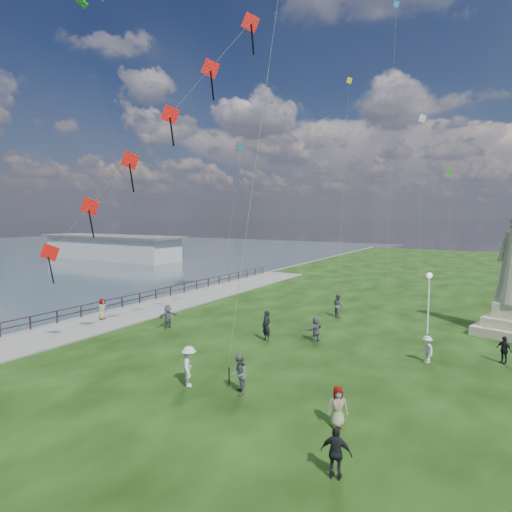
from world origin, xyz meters
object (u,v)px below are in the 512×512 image
Objects in this scene: person_1 at (239,374)px; person_9 at (504,350)px; pier_pavilion at (111,247)px; person_6 at (266,326)px; person_5 at (168,317)px; person_11 at (316,329)px; lamppost at (429,290)px; person_3 at (336,453)px; person_4 at (338,407)px; person_2 at (189,366)px; person_7 at (338,306)px; person_10 at (102,310)px; person_8 at (427,349)px.

person_9 is (9.98, 10.28, -0.14)m from person_1.
person_6 is (50.57, -31.99, -0.87)m from pier_pavilion.
person_5 is at bearing -37.18° from pier_pavilion.
person_11 is (-0.06, 8.88, -0.08)m from person_1.
person_11 is (-5.68, -5.33, -2.15)m from lamppost.
person_4 is at bearing -78.29° from person_3.
person_7 is (1.39, 16.17, -0.03)m from person_2.
person_6 is at bearing -49.24° from person_11.
person_10 is at bearing -66.01° from person_11.
person_11 is at bearing 89.26° from person_4.
person_5 reaches higher than person_8.
person_6 is 3.05m from person_11.
person_4 is at bearing -78.41° from person_9.
person_9 is (4.36, -3.92, -2.20)m from lamppost.
pier_pavilion is 73.12m from person_3.
person_4 is at bearing -51.52° from person_8.
person_9 is (12.40, 10.74, -0.20)m from person_2.
person_6 reaches higher than person_7.
lamppost is 7.12m from person_7.
person_2 is at bearing -85.76° from person_8.
lamppost is 17.53m from person_5.
person_2 is (50.91, -39.90, -0.91)m from pier_pavilion.
person_9 is (20.02, 3.66, -0.10)m from person_5.
pier_pavilion is 50.43m from person_10.
person_7 is at bearing -158.88° from person_11.
person_7 is (-6.65, 1.51, -2.04)m from lamppost.
lamppost reaches higher than person_5.
person_9 is at bearing 111.03° from person_11.
person_4 is 1.04× the size of person_9.
pier_pavilion is 66.34m from person_1.
person_8 is at bearing 51.58° from person_4.
person_8 is (7.50, -7.36, -0.17)m from person_7.
lamppost is 15.42m from person_1.
person_2 is at bearing 151.12° from person_4.
person_2 is (-2.42, -0.46, 0.06)m from person_1.
pier_pavilion is 64.69m from person_2.
person_3 is 1.02× the size of person_10.
lamppost is at bearing 146.23° from person_11.
lamppost is at bearing -96.69° from person_3.
person_3 reaches higher than person_11.
person_9 reaches higher than person_8.
person_5 is 0.93× the size of person_7.
person_1 is 16.78m from person_10.
person_6 is at bearing -141.15° from lamppost.
lamppost reaches higher than person_10.
person_10 is at bearing -30.92° from person_3.
person_10 is (-21.48, 9.49, -0.02)m from person_3.
person_1 is 4.77m from person_4.
person_3 is 18.83m from person_5.
person_9 is at bearing -163.62° from person_7.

